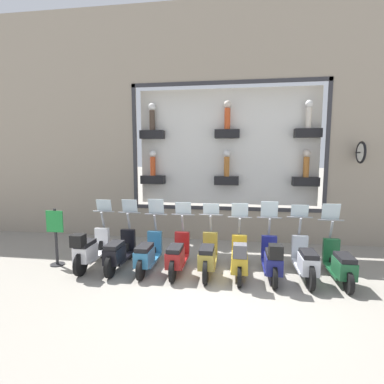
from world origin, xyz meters
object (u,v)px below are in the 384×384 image
(scooter_silver_1, at_px, (305,261))
(scooter_red_5, at_px, (177,255))
(scooter_yellow_3, at_px, (239,258))
(scooter_white_8, at_px, (90,249))
(scooter_teal_6, at_px, (148,254))
(scooter_navy_2, at_px, (272,259))
(scooter_olive_4, at_px, (208,256))
(scooter_green_0, at_px, (340,264))
(scooter_black_7, at_px, (119,252))
(shop_sign_post, at_px, (56,235))

(scooter_silver_1, height_order, scooter_red_5, scooter_silver_1)
(scooter_yellow_3, relative_size, scooter_white_8, 0.99)
(scooter_white_8, bearing_deg, scooter_teal_6, -87.93)
(scooter_red_5, bearing_deg, scooter_navy_2, -91.64)
(scooter_olive_4, height_order, scooter_red_5, scooter_red_5)
(scooter_green_0, xyz_separation_m, scooter_black_7, (0.01, 5.14, 0.02))
(scooter_green_0, xyz_separation_m, scooter_red_5, (0.00, 3.67, 0.01))
(scooter_navy_2, relative_size, scooter_teal_6, 1.00)
(scooter_green_0, distance_m, shop_sign_post, 6.84)
(scooter_green_0, distance_m, scooter_olive_4, 2.94)
(scooter_teal_6, xyz_separation_m, scooter_black_7, (0.00, 0.73, 0.01))
(scooter_green_0, xyz_separation_m, scooter_teal_6, (0.00, 4.40, 0.01))
(scooter_green_0, bearing_deg, scooter_silver_1, 89.50)
(scooter_red_5, xyz_separation_m, shop_sign_post, (0.02, 3.16, 0.35))
(scooter_black_7, distance_m, scooter_white_8, 0.74)
(scooter_yellow_3, xyz_separation_m, shop_sign_post, (0.09, 4.62, 0.32))
(scooter_teal_6, bearing_deg, scooter_olive_4, -89.91)
(scooter_silver_1, height_order, scooter_white_8, scooter_white_8)
(scooter_silver_1, bearing_deg, scooter_teal_6, 90.05)
(scooter_teal_6, distance_m, shop_sign_post, 2.45)
(scooter_red_5, bearing_deg, scooter_black_7, 89.88)
(scooter_yellow_3, height_order, scooter_olive_4, scooter_yellow_3)
(shop_sign_post, bearing_deg, scooter_silver_1, -90.17)
(scooter_yellow_3, bearing_deg, scooter_silver_1, -87.17)
(scooter_yellow_3, xyz_separation_m, scooter_olive_4, (0.07, 0.73, -0.02))
(scooter_white_8, bearing_deg, scooter_olive_4, -88.92)
(scooter_yellow_3, bearing_deg, scooter_white_8, 89.75)
(scooter_teal_6, xyz_separation_m, shop_sign_post, (0.02, 2.42, 0.35))
(scooter_olive_4, bearing_deg, scooter_teal_6, 90.09)
(scooter_navy_2, xyz_separation_m, scooter_black_7, (0.07, 3.67, -0.03))
(scooter_green_0, height_order, shop_sign_post, scooter_green_0)
(scooter_green_0, bearing_deg, scooter_yellow_3, 91.73)
(scooter_yellow_3, relative_size, shop_sign_post, 1.22)
(scooter_teal_6, bearing_deg, scooter_red_5, -90.02)
(scooter_navy_2, distance_m, scooter_white_8, 4.40)
(scooter_yellow_3, bearing_deg, scooter_teal_6, 88.20)
(scooter_white_8, bearing_deg, scooter_silver_1, -89.37)
(scooter_olive_4, bearing_deg, scooter_red_5, 90.19)
(scooter_olive_4, height_order, scooter_white_8, scooter_white_8)
(scooter_yellow_3, distance_m, scooter_black_7, 2.94)
(scooter_teal_6, height_order, scooter_black_7, scooter_teal_6)
(scooter_silver_1, distance_m, scooter_olive_4, 2.20)
(scooter_teal_6, distance_m, scooter_black_7, 0.73)
(scooter_green_0, relative_size, scooter_olive_4, 0.99)
(scooter_navy_2, bearing_deg, scooter_black_7, 88.97)
(scooter_green_0, height_order, scooter_black_7, scooter_green_0)
(scooter_olive_4, bearing_deg, scooter_green_0, -90.10)
(scooter_teal_6, bearing_deg, scooter_yellow_3, -91.80)
(scooter_olive_4, relative_size, scooter_red_5, 1.00)
(scooter_green_0, distance_m, scooter_teal_6, 4.40)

